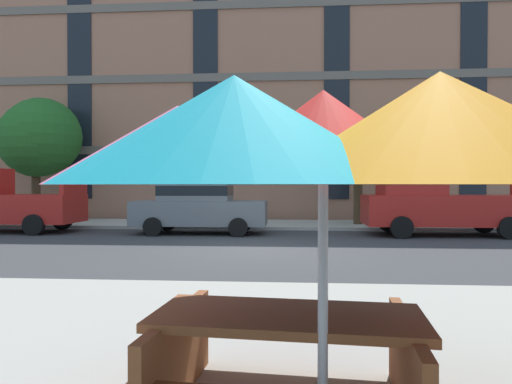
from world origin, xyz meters
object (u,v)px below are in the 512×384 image
at_px(picnic_table, 288,355).
at_px(street_tree_middle, 355,153).
at_px(pickup_red_midblock, 437,204).
at_px(street_tree_left, 38,139).
at_px(patio_umbrella, 323,143).
at_px(sedan_gray, 199,205).

bearing_deg(picnic_table, street_tree_middle, 80.69).
distance_m(pickup_red_midblock, picnic_table, 13.18).
height_order(street_tree_left, street_tree_middle, street_tree_left).
relative_size(street_tree_middle, patio_umbrella, 1.25).
height_order(sedan_gray, street_tree_middle, street_tree_middle).
xyz_separation_m(pickup_red_midblock, picnic_table, (-4.71, -12.30, -0.54)).
relative_size(pickup_red_midblock, picnic_table, 2.65).
height_order(street_tree_left, picnic_table, street_tree_left).
bearing_deg(pickup_red_midblock, sedan_gray, -180.00).
bearing_deg(street_tree_left, street_tree_middle, -3.26).
height_order(pickup_red_midblock, street_tree_left, street_tree_left).
bearing_deg(patio_umbrella, street_tree_middle, 81.67).
distance_m(pickup_red_midblock, patio_umbrella, 13.50).
bearing_deg(street_tree_left, patio_umbrella, -56.41).
distance_m(patio_umbrella, picnic_table, 1.46).
relative_size(sedan_gray, picnic_table, 2.28).
height_order(sedan_gray, patio_umbrella, patio_umbrella).
distance_m(street_tree_middle, picnic_table, 15.57).
xyz_separation_m(sedan_gray, street_tree_middle, (5.54, 2.89, 1.91)).
bearing_deg(pickup_red_midblock, patio_umbrella, -109.53).
bearing_deg(sedan_gray, patio_umbrella, -75.62).
bearing_deg(pickup_red_midblock, street_tree_left, 166.67).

